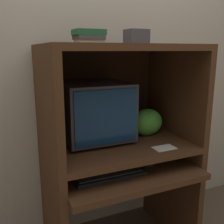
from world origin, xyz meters
The scene contains 11 objects.
wall_back centered at (0.00, 0.71, 1.30)m, with size 6.00×0.06×2.60m.
desk_base centered at (0.00, 0.28, 0.41)m, with size 0.89×0.73×0.67m.
desk_monitor_shelf centered at (0.00, 0.33, 0.76)m, with size 0.89×0.65×0.13m.
hutch_upper centered at (0.00, 0.36, 1.19)m, with size 0.89×0.65×0.59m.
crt_monitor centered at (-0.12, 0.40, 0.99)m, with size 0.41×0.39×0.37m.
keyboard centered at (-0.14, 0.15, 0.68)m, with size 0.41×0.17×0.03m.
mouse centered at (0.13, 0.15, 0.68)m, with size 0.06×0.04×0.03m.
snack_bag centered at (0.23, 0.35, 0.88)m, with size 0.22×0.16×0.18m.
book_stack centered at (-0.16, 0.38, 1.43)m, with size 0.18×0.14×0.08m.
paper_card centered at (0.20, 0.09, 0.80)m, with size 0.13×0.08×0.00m.
storage_box centered at (0.13, 0.34, 1.43)m, with size 0.13×0.11×0.09m.
Camera 1 is at (-0.67, -1.10, 1.35)m, focal length 42.00 mm.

